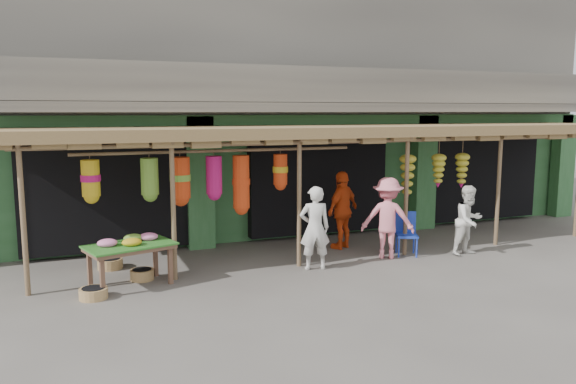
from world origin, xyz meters
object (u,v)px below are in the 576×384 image
object	(u,v)px
blue_chair	(406,231)
person_right	(469,220)
flower_table	(130,246)
person_front	(315,228)
person_shopper	(388,218)
person_vendor	(343,210)

from	to	relation	value
blue_chair	person_right	distance (m)	1.38
flower_table	person_right	bearing A→B (deg)	-19.85
person_front	blue_chair	bearing A→B (deg)	-161.00
blue_chair	person_shopper	bearing A→B (deg)	-145.62
person_front	person_right	xyz separation A→B (m)	(3.59, -0.18, -0.07)
flower_table	person_front	bearing A→B (deg)	-20.17
person_right	person_vendor	size ratio (longest dim) A/B	0.86
flower_table	blue_chair	bearing A→B (deg)	-15.54
person_right	flower_table	bearing A→B (deg)	166.07
person_front	person_shopper	world-z (taller)	person_shopper
blue_chair	flower_table	bearing A→B (deg)	-154.58
person_front	person_shopper	bearing A→B (deg)	-161.61
person_right	blue_chair	bearing A→B (deg)	147.20
person_vendor	blue_chair	bearing A→B (deg)	106.38
person_right	person_vendor	distance (m)	2.76
flower_table	person_vendor	distance (m)	4.94
blue_chair	person_front	distance (m)	2.37
person_front	person_vendor	distance (m)	1.87
blue_chair	person_shopper	world-z (taller)	person_shopper
flower_table	person_right	world-z (taller)	person_right
person_front	flower_table	bearing A→B (deg)	7.47
person_front	person_vendor	xyz separation A→B (m)	(1.30, 1.35, 0.06)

